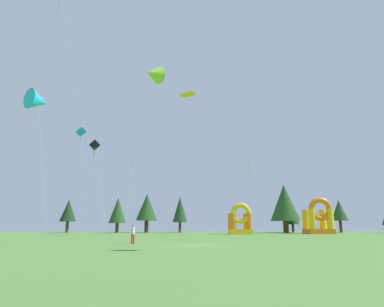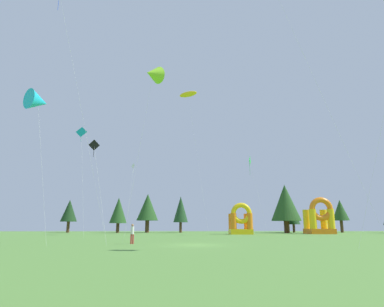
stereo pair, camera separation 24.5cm
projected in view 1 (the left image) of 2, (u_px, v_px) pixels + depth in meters
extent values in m
plane|color=#548438|center=(196.00, 245.00, 29.61)|extent=(120.00, 120.00, 0.00)
pyramid|color=#0C7F7A|center=(81.00, 133.00, 54.32)|extent=(1.35, 0.47, 1.36)
cylinder|color=#0C7F7A|center=(81.00, 137.00, 54.07)|extent=(0.04, 0.04, 1.56)
cylinder|color=silver|center=(82.00, 182.00, 51.43)|extent=(2.17, 2.20, 16.64)
pyramid|color=black|center=(95.00, 145.00, 33.80)|extent=(0.86, 0.47, 0.81)
cylinder|color=black|center=(94.00, 151.00, 33.62)|extent=(0.04, 0.04, 1.16)
cylinder|color=silver|center=(101.00, 192.00, 31.98)|extent=(2.19, 1.57, 9.76)
cone|color=#19B7CC|center=(38.00, 101.00, 33.28)|extent=(2.87, 2.83, 2.14)
cylinder|color=silver|center=(42.00, 167.00, 30.70)|extent=(3.13, 2.35, 14.07)
pyramid|color=white|center=(133.00, 166.00, 63.18)|extent=(0.65, 0.74, 0.84)
cylinder|color=white|center=(133.00, 169.00, 63.01)|extent=(0.04, 0.04, 1.26)
cylinder|color=silver|center=(129.00, 199.00, 59.88)|extent=(0.35, 3.93, 12.76)
cylinder|color=blue|center=(59.00, 1.00, 34.87)|extent=(0.04, 0.04, 2.17)
cylinder|color=silver|center=(84.00, 121.00, 36.37)|extent=(4.48, 8.14, 26.14)
ellipsoid|color=yellow|center=(188.00, 94.00, 62.29)|extent=(3.81, 2.84, 1.28)
cylinder|color=silver|center=(198.00, 161.00, 58.77)|extent=(3.54, 1.71, 25.97)
cone|color=#8CD826|center=(154.00, 74.00, 36.47)|extent=(2.81, 2.81, 2.20)
cylinder|color=silver|center=(139.00, 156.00, 35.89)|extent=(3.07, 2.82, 18.19)
pyramid|color=green|center=(249.00, 161.00, 58.30)|extent=(0.62, 1.29, 1.30)
cylinder|color=green|center=(249.00, 168.00, 58.01)|extent=(0.04, 0.04, 2.46)
cylinder|color=silver|center=(259.00, 198.00, 57.71)|extent=(3.16, 1.54, 12.80)
cylinder|color=silver|center=(324.00, 98.00, 32.03)|extent=(11.29, 3.00, 27.78)
cylinder|color=#B21E26|center=(132.00, 239.00, 31.33)|extent=(0.15, 0.15, 0.91)
cylinder|color=#B21E26|center=(134.00, 239.00, 31.36)|extent=(0.15, 0.15, 0.91)
cylinder|color=silver|center=(133.00, 230.00, 31.52)|extent=(0.36, 0.36, 0.72)
sphere|color=#9E704C|center=(133.00, 225.00, 31.62)|extent=(0.25, 0.25, 0.25)
cube|color=yellow|center=(240.00, 232.00, 61.81)|extent=(4.11, 3.99, 0.95)
cylinder|color=orange|center=(233.00, 221.00, 60.77)|extent=(1.12, 1.12, 2.88)
cylinder|color=orange|center=(249.00, 221.00, 60.85)|extent=(1.12, 1.12, 2.88)
cylinder|color=orange|center=(231.00, 221.00, 63.58)|extent=(1.12, 1.12, 2.88)
cylinder|color=orange|center=(246.00, 221.00, 63.65)|extent=(1.12, 1.12, 2.88)
torus|color=yellow|center=(241.00, 213.00, 61.11)|extent=(3.89, 0.89, 3.89)
cube|color=orange|center=(319.00, 231.00, 64.35)|extent=(4.82, 4.72, 0.97)
cylinder|color=yellow|center=(312.00, 219.00, 63.15)|extent=(1.32, 1.32, 3.75)
cylinder|color=yellow|center=(330.00, 219.00, 63.23)|extent=(1.32, 1.32, 3.75)
cylinder|color=yellow|center=(306.00, 219.00, 66.46)|extent=(1.32, 1.32, 3.75)
cylinder|color=yellow|center=(323.00, 219.00, 66.55)|extent=(1.32, 1.32, 3.75)
torus|color=orange|center=(320.00, 209.00, 63.58)|extent=(4.55, 1.06, 4.55)
cylinder|color=#4C331E|center=(67.00, 227.00, 73.29)|extent=(0.65, 0.65, 2.42)
cone|color=#193819|center=(68.00, 211.00, 74.06)|extent=(3.62, 3.62, 4.88)
cylinder|color=#4C331E|center=(117.00, 228.00, 71.34)|extent=(0.68, 0.68, 2.06)
cone|color=#234C1E|center=(118.00, 210.00, 72.14)|extent=(3.78, 3.78, 5.55)
cylinder|color=#4C331E|center=(146.00, 227.00, 73.67)|extent=(0.87, 0.87, 2.66)
cone|color=#234C1E|center=(147.00, 207.00, 74.58)|extent=(4.85, 4.85, 5.98)
cylinder|color=#4C331E|center=(180.00, 227.00, 73.53)|extent=(0.60, 0.60, 2.27)
cone|color=#1E4221|center=(180.00, 209.00, 74.38)|extent=(3.32, 3.32, 5.79)
cylinder|color=#4C331E|center=(286.00, 227.00, 71.22)|extent=(1.16, 1.16, 2.55)
cone|color=#234C1E|center=(285.00, 203.00, 72.32)|extent=(6.43, 6.43, 7.90)
cylinder|color=#4C331E|center=(293.00, 228.00, 74.89)|extent=(0.55, 0.55, 1.80)
cone|color=#1E4221|center=(292.00, 215.00, 75.51)|extent=(3.05, 3.05, 4.05)
cylinder|color=#4C331E|center=(341.00, 226.00, 74.29)|extent=(0.66, 0.66, 2.67)
cone|color=#234C1E|center=(339.00, 210.00, 75.06)|extent=(3.66, 3.66, 4.64)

